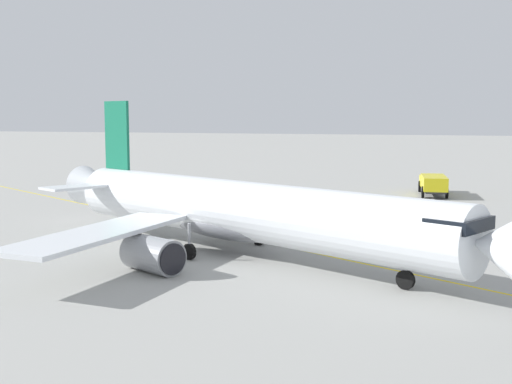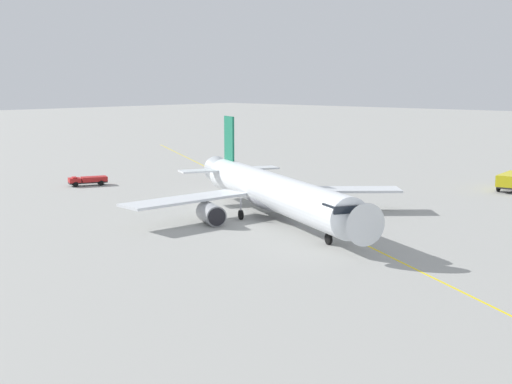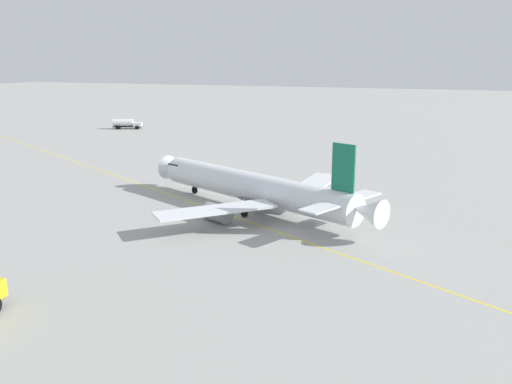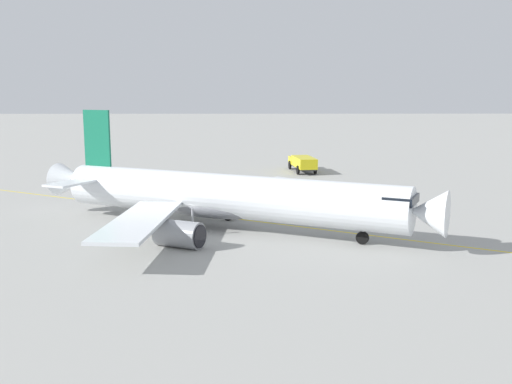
# 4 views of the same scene
# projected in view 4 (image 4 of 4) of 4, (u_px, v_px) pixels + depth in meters

# --- Properties ---
(ground_plane) EXTENTS (600.00, 600.00, 0.00)m
(ground_plane) POSITION_uv_depth(u_px,v_px,m) (201.00, 229.00, 54.99)
(ground_plane) COLOR #9E9E99
(airliner_main) EXTENTS (31.55, 37.85, 10.98)m
(airliner_main) POSITION_uv_depth(u_px,v_px,m) (222.00, 198.00, 54.39)
(airliner_main) COLOR silver
(airliner_main) RESTS_ON ground_plane
(fire_tender_truck) EXTENTS (9.90, 4.02, 2.50)m
(fire_tender_truck) POSITION_uv_depth(u_px,v_px,m) (303.00, 162.00, 93.99)
(fire_tender_truck) COLOR #232326
(fire_tender_truck) RESTS_ON ground_plane
(taxiway_centreline) EXTENTS (97.94, 169.09, 0.01)m
(taxiway_centreline) POSITION_uv_depth(u_px,v_px,m) (245.00, 220.00, 58.66)
(taxiway_centreline) COLOR yellow
(taxiway_centreline) RESTS_ON ground_plane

